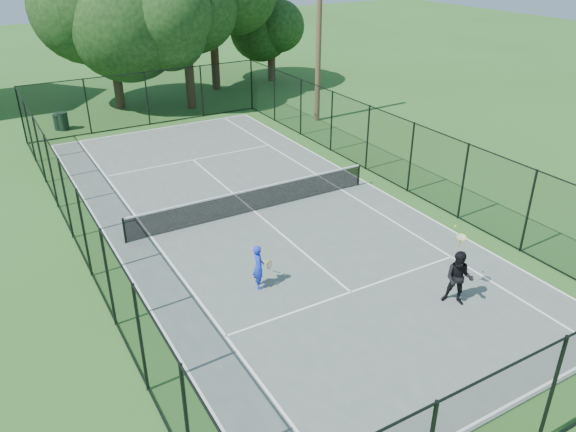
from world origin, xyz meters
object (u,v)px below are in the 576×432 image
utility_pole (319,41)px  player_blue (259,266)px  tennis_net (254,199)px  trash_bin_left (59,122)px  player_black (459,278)px  trash_bin_right (63,121)px

utility_pole → player_blue: bearing=-128.5°
tennis_net → player_blue: player_blue is taller
tennis_net → utility_pole: 13.09m
trash_bin_left → player_blue: size_ratio=0.61×
trash_bin_left → utility_pole: 14.98m
tennis_net → player_black: 8.68m
utility_pole → player_black: utility_pole is taller
trash_bin_left → trash_bin_right: trash_bin_right is taller
utility_pole → player_black: size_ratio=4.07×
tennis_net → utility_pole: utility_pole is taller
player_black → trash_bin_right: bearing=106.4°
utility_pole → player_black: bearing=-110.1°
player_blue → player_black: 5.82m
tennis_net → player_black: size_ratio=4.67×
player_blue → player_black: bearing=-38.5°
player_blue → player_black: (4.55, -3.63, 0.13)m
trash_bin_right → player_blue: bearing=-83.6°
utility_pole → trash_bin_left: bearing=156.9°
tennis_net → utility_pole: (8.68, 9.00, 3.88)m
player_black → trash_bin_left: bearing=106.7°
player_blue → player_black: player_black is taller
trash_bin_left → utility_pole: (13.27, -5.66, 4.02)m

